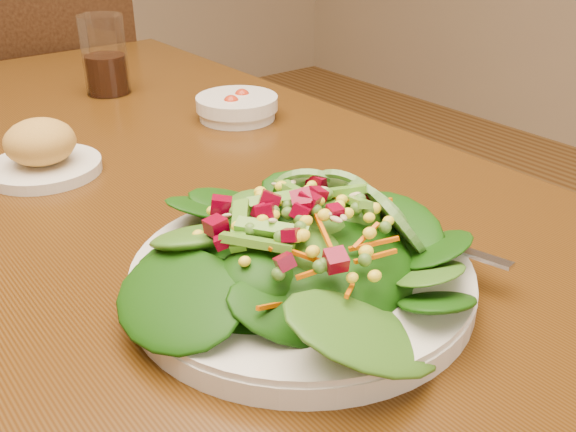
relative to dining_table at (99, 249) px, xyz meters
name	(u,v)px	position (x,y,z in m)	size (l,w,h in m)	color
dining_table	(99,249)	(0.00, 0.00, 0.00)	(0.90, 1.40, 0.75)	#462B0F
chair_far	(50,132)	(0.23, 0.88, -0.14)	(0.51, 0.52, 0.97)	#372010
salad_plate	(311,253)	(0.07, -0.36, 0.13)	(0.31, 0.31, 0.09)	silver
bread_plate	(42,152)	(-0.03, 0.06, 0.13)	(0.14, 0.14, 0.07)	silver
tomato_bowl	(237,107)	(0.28, 0.08, 0.12)	(0.13, 0.13, 0.04)	silver
drinking_glass	(105,61)	(0.18, 0.34, 0.16)	(0.08, 0.08, 0.14)	silver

